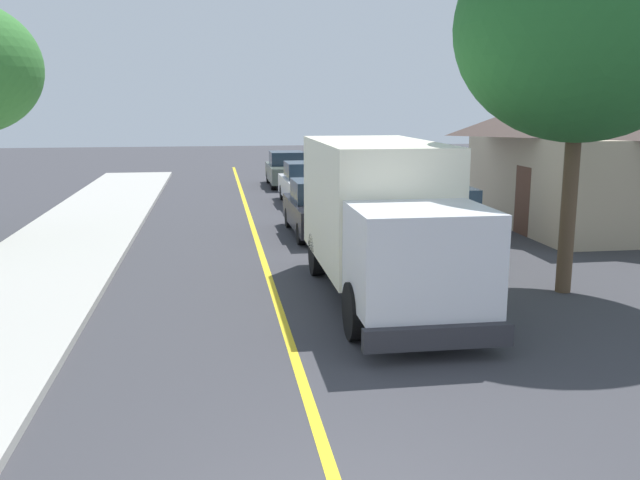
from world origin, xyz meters
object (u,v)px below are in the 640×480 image
Objects in this scene: stop_sign at (453,193)px; parked_van_across at (441,217)px; box_truck at (381,213)px; parked_car_mid at (306,184)px; house_across_street at (628,144)px; street_tree_far_side at (582,28)px; parked_car_near at (320,209)px; parked_car_far at (287,170)px.

parked_van_across is at bearing 76.20° from stop_sign.
box_truck is 1.62× the size of parked_car_mid.
house_across_street reaches higher than parked_car_mid.
street_tree_far_side is (3.74, -13.75, 4.68)m from parked_car_mid.
parked_car_mid is 8.94m from parked_van_across.
parked_car_far is at bearing 88.56° from parked_car_near.
parked_car_near is 6.51m from parked_car_mid.
parked_car_far is 20.84m from street_tree_far_side.
parked_car_mid and parked_car_far have the same top height.
parked_car_far is at bearing 127.92° from house_across_street.
parked_car_near is 1.00× the size of parked_car_mid.
parked_car_near is 10.33m from house_across_street.
parked_van_across is at bearing 58.80° from box_truck.
parked_car_near is at bearing -93.97° from parked_car_mid.
street_tree_far_side is (0.98, -5.24, 4.68)m from parked_van_across.
parked_car_mid is (0.45, 6.49, 0.00)m from parked_car_near.
parked_car_far is 17.56m from stop_sign.
parked_car_mid is 11.44m from stop_sign.
parked_car_near is 3.79m from parked_van_across.
box_truck is 1.63× the size of parked_car_far.
box_truck is 1.63× the size of parked_van_across.
parked_car_far is (0.11, 19.65, -0.97)m from box_truck.
stop_sign reaches higher than parked_car_near.
parked_car_far is 0.50× the size of house_across_street.
parked_car_far is at bearing 97.32° from stop_sign.
parked_car_far is 1.00× the size of parked_van_across.
stop_sign is at bearing -79.36° from parked_car_mid.
house_across_street is (9.83, -12.62, 1.89)m from parked_car_far.
house_across_street is at bearing -33.53° from parked_car_mid.
parked_car_mid is at bearing 146.47° from house_across_street.
parked_van_across is 2.97m from stop_sign.
house_across_street is at bearing 0.36° from parked_car_near.
box_truck is 2.71× the size of stop_sign.
box_truck is at bearing -144.72° from house_across_street.
parked_car_mid is 1.01× the size of parked_car_far.
street_tree_far_side is (3.87, -19.94, 4.68)m from parked_car_far.
house_across_street is at bearing 16.65° from parked_van_across.
parked_car_near is at bearing -91.44° from parked_car_far.
street_tree_far_side reaches higher than house_across_street.
street_tree_far_side reaches higher than parked_car_near.
parked_car_mid is 1.01× the size of parked_van_across.
parked_car_mid is 1.67× the size of stop_sign.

